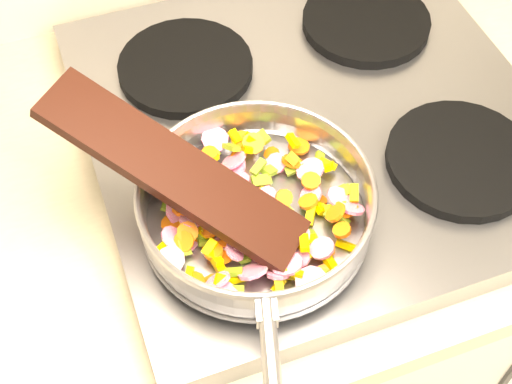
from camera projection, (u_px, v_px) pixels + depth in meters
name	position (u px, v px, depth m)	size (l,w,h in m)	color
cooktop	(315.00, 125.00, 0.97)	(0.60, 0.60, 0.04)	#939399
grate_fl	(253.00, 222.00, 0.84)	(0.19, 0.19, 0.02)	black
grate_fr	(461.00, 159.00, 0.90)	(0.19, 0.19, 0.02)	black
grate_bl	(185.00, 67.00, 1.00)	(0.19, 0.19, 0.02)	black
grate_br	(366.00, 22.00, 1.06)	(0.19, 0.19, 0.02)	black
saute_pan	(256.00, 205.00, 0.81)	(0.31, 0.47, 0.06)	#9E9EA5
vegetable_heap	(254.00, 213.00, 0.82)	(0.26, 0.27, 0.05)	#DD1561
wooden_spatula	(174.00, 170.00, 0.78)	(0.32, 0.07, 0.01)	black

